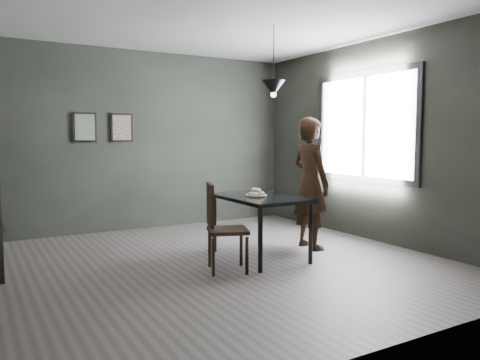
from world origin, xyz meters
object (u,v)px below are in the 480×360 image
cafe_table (260,203)px  woman (311,183)px  white_plate (256,196)px  wood_chair (220,221)px  pendant_lamp (273,88)px

cafe_table → woman: bearing=6.1°
cafe_table → white_plate: (-0.05, 0.00, 0.08)m
woman → wood_chair: bearing=103.2°
white_plate → cafe_table: bearing=-3.8°
woman → wood_chair: 1.60m
white_plate → pendant_lamp: size_ratio=0.27×
white_plate → pendant_lamp: 1.33m
woman → pendant_lamp: pendant_lamp is taller
white_plate → pendant_lamp: (0.30, 0.10, 1.29)m
cafe_table → pendant_lamp: 1.41m
white_plate → woman: size_ratio=0.13×
woman → pendant_lamp: bearing=88.8°
white_plate → wood_chair: wood_chair is taller
woman → wood_chair: size_ratio=1.78×
woman → wood_chair: woman is taller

